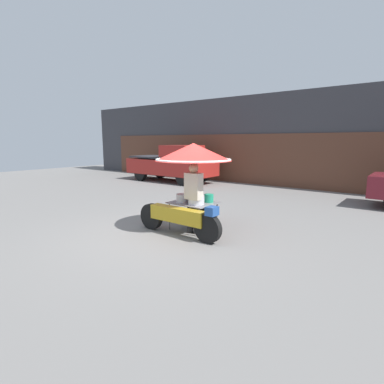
{
  "coord_description": "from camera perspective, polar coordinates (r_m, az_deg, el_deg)",
  "views": [
    {
      "loc": [
        4.4,
        -4.77,
        2.08
      ],
      "look_at": [
        0.23,
        0.61,
        0.91
      ],
      "focal_mm": 28.0,
      "sensor_mm": 36.0,
      "label": 1
    }
  ],
  "objects": [
    {
      "name": "shopfront_building",
      "position": [
        14.88,
        20.9,
        9.17
      ],
      "size": [
        28.0,
        2.06,
        4.21
      ],
      "color": "#38383D",
      "rests_on": "ground"
    },
    {
      "name": "ground_plane",
      "position": [
        6.81,
        -4.7,
        -8.04
      ],
      "size": [
        36.0,
        36.0,
        0.0
      ],
      "primitive_type": "plane",
      "color": "slate"
    },
    {
      "name": "vendor_motorcycle_cart",
      "position": [
        6.81,
        -0.05,
        5.21
      ],
      "size": [
        2.24,
        1.76,
        2.02
      ],
      "color": "black",
      "rests_on": "ground"
    },
    {
      "name": "vendor_person",
      "position": [
        6.69,
        0.31,
        -0.51
      ],
      "size": [
        0.38,
        0.22,
        1.59
      ],
      "color": "#2D2D33",
      "rests_on": "ground"
    },
    {
      "name": "pickup_truck",
      "position": [
        15.42,
        -3.76,
        5.35
      ],
      "size": [
        4.83,
        1.77,
        1.86
      ],
      "color": "black",
      "rests_on": "ground"
    }
  ]
}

